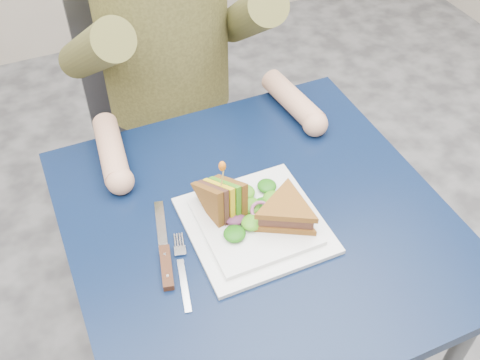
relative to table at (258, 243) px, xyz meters
name	(u,v)px	position (x,y,z in m)	size (l,w,h in m)	color
table	(258,243)	(0.00, 0.00, 0.00)	(0.75, 0.75, 0.73)	black
chair	(163,105)	(0.00, 0.68, -0.11)	(0.42, 0.40, 0.93)	#47474C
diner	(163,8)	(0.00, 0.56, 0.26)	(0.54, 0.59, 0.74)	brown
plate	(255,224)	(-0.02, -0.02, 0.09)	(0.26, 0.26, 0.02)	white
sandwich_flat	(286,212)	(0.04, -0.04, 0.12)	(0.19, 0.19, 0.05)	brown
sandwich_upright	(223,200)	(-0.06, 0.03, 0.13)	(0.09, 0.14, 0.14)	brown
fork	(183,273)	(-0.19, -0.06, 0.08)	(0.06, 0.18, 0.01)	silver
knife	(165,259)	(-0.21, -0.03, 0.09)	(0.07, 0.22, 0.02)	silver
toothpick	(223,177)	(-0.06, 0.03, 0.20)	(0.00, 0.00, 0.06)	tan
toothpick_frill	(222,166)	(-0.06, 0.03, 0.23)	(0.01, 0.01, 0.02)	orange
lettuce_spill	(255,212)	(-0.01, -0.01, 0.11)	(0.15, 0.13, 0.02)	#337A14
onion_ring	(261,211)	(0.00, -0.01, 0.11)	(0.04, 0.04, 0.01)	#9E4C7A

